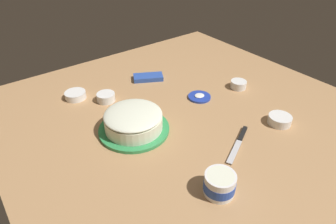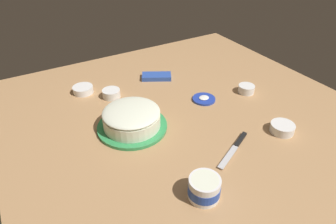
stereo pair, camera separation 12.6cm
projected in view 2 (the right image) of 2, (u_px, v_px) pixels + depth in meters
ground_plane at (186, 114)px, 1.31m from camera, size 1.54×1.54×0.00m
frosted_cake at (132, 119)px, 1.20m from camera, size 0.29×0.29×0.10m
frosting_tub at (204, 188)px, 0.91m from camera, size 0.10×0.10×0.08m
frosting_tub_lid at (204, 99)px, 1.40m from camera, size 0.11×0.11×0.02m
spreading_knife at (236, 146)px, 1.12m from camera, size 0.22×0.12×0.01m
sprinkle_bowl_blue at (83, 89)px, 1.45m from camera, size 0.10×0.10×0.03m
sprinkle_bowl_orange at (282, 128)px, 1.19m from camera, size 0.10×0.10×0.04m
sprinkle_bowl_rainbow at (246, 89)px, 1.45m from camera, size 0.08×0.08×0.04m
sprinkle_bowl_green at (111, 93)px, 1.42m from camera, size 0.09×0.09×0.04m
candy_box_lower at (157, 76)px, 1.58m from camera, size 0.17×0.14×0.02m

